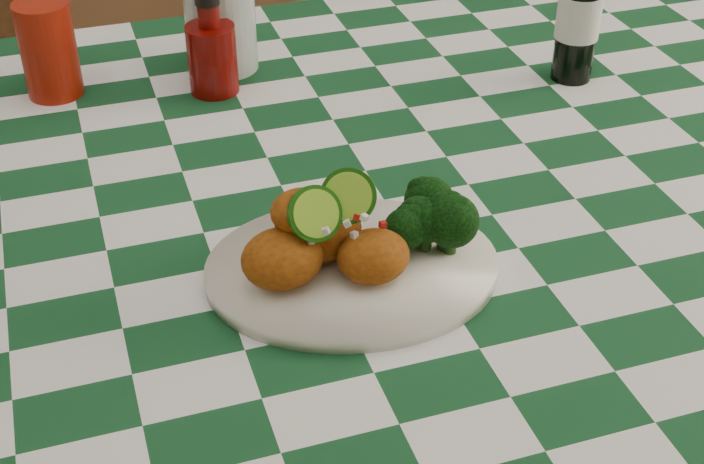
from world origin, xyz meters
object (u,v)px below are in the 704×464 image
object	(u,v)px
ketchup_bottle	(211,43)
beer_bottle	(580,5)
plate	(352,269)
fried_chicken_pile	(334,226)
dining_table	(293,425)
mason_jar	(220,21)
wooden_chair_right	(425,120)
red_tumbler	(49,50)

from	to	relation	value
ketchup_bottle	beer_bottle	bearing A→B (deg)	-13.53
plate	fried_chicken_pile	world-z (taller)	fried_chicken_pile
fried_chicken_pile	ketchup_bottle	size ratio (longest dim) A/B	1.09
dining_table	mason_jar	xyz separation A→B (m)	(0.00, 0.32, 0.46)
beer_bottle	wooden_chair_right	distance (m)	0.70
fried_chicken_pile	mason_jar	bearing A→B (deg)	90.45
red_tumbler	beer_bottle	xyz separation A→B (m)	(0.67, -0.17, 0.04)
dining_table	ketchup_bottle	size ratio (longest dim) A/B	12.08
mason_jar	beer_bottle	xyz separation A→B (m)	(0.45, -0.18, 0.04)
dining_table	ketchup_bottle	world-z (taller)	ketchup_bottle
fried_chicken_pile	beer_bottle	size ratio (longest dim) A/B	0.71
red_tumbler	ketchup_bottle	bearing A→B (deg)	-15.87
dining_table	mason_jar	distance (m)	0.56
red_tumbler	beer_bottle	size ratio (longest dim) A/B	0.60
wooden_chair_right	mason_jar	bearing A→B (deg)	-119.64
plate	mason_jar	size ratio (longest dim) A/B	2.12
fried_chicken_pile	ketchup_bottle	world-z (taller)	ketchup_bottle
red_tumbler	mason_jar	size ratio (longest dim) A/B	0.92
plate	mason_jar	distance (m)	0.51
fried_chicken_pile	ketchup_bottle	distance (m)	0.44
ketchup_bottle	fried_chicken_pile	bearing A→B (deg)	-86.08
dining_table	fried_chicken_pile	world-z (taller)	fried_chicken_pile
plate	red_tumbler	world-z (taller)	red_tumbler
plate	ketchup_bottle	distance (m)	0.45
dining_table	red_tumbler	distance (m)	0.60
plate	beer_bottle	world-z (taller)	beer_bottle
red_tumbler	mason_jar	distance (m)	0.23
fried_chicken_pile	beer_bottle	xyz separation A→B (m)	(0.44, 0.33, 0.04)
ketchup_bottle	wooden_chair_right	size ratio (longest dim) A/B	0.16
mason_jar	beer_bottle	world-z (taller)	beer_bottle
fried_chicken_pile	beer_bottle	distance (m)	0.55
dining_table	beer_bottle	size ratio (longest dim) A/B	7.91
dining_table	ketchup_bottle	bearing A→B (deg)	95.34
fried_chicken_pile	mason_jar	xyz separation A→B (m)	(-0.00, 0.51, 0.00)
plate	fried_chicken_pile	distance (m)	0.06
dining_table	plate	size ratio (longest dim) A/B	5.66
fried_chicken_pile	ketchup_bottle	xyz separation A→B (m)	(-0.03, 0.44, 0.00)
fried_chicken_pile	red_tumbler	world-z (taller)	red_tumbler
dining_table	mason_jar	world-z (taller)	mason_jar
red_tumbler	plate	bearing A→B (deg)	-63.34
fried_chicken_pile	wooden_chair_right	bearing A→B (deg)	62.27
fried_chicken_pile	wooden_chair_right	world-z (taller)	fried_chicken_pile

